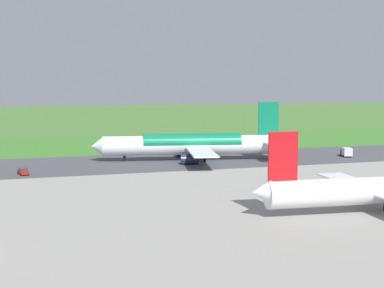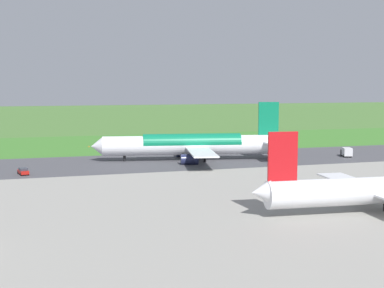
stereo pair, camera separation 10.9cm
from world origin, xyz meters
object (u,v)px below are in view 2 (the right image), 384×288
(service_truck_fuel, at_px, (347,152))
(service_car_followme, at_px, (23,171))
(airliner_parked_mid, at_px, (384,189))
(no_stopping_sign, at_px, (101,143))
(airliner_main, at_px, (193,145))
(traffic_cone_orange, at_px, (89,146))

(service_truck_fuel, bearing_deg, service_car_followme, 3.69)
(airliner_parked_mid, xyz_separation_m, no_stopping_sign, (32.67, -103.36, -2.10))
(airliner_main, bearing_deg, service_car_followme, 14.31)
(service_car_followme, bearing_deg, airliner_parked_mid, 136.22)
(airliner_main, bearing_deg, traffic_cone_orange, -59.04)
(airliner_main, xyz_separation_m, service_truck_fuel, (-44.06, 5.57, -2.95))
(no_stopping_sign, bearing_deg, airliner_parked_mid, 107.54)
(service_car_followme, distance_m, service_truck_fuel, 88.32)
(no_stopping_sign, distance_m, traffic_cone_orange, 4.44)
(service_car_followme, distance_m, traffic_cone_orange, 54.98)
(service_car_followme, xyz_separation_m, service_truck_fuel, (-88.14, -5.68, 0.56))
(airliner_parked_mid, height_order, service_car_followme, airliner_parked_mid)
(service_car_followme, bearing_deg, airliner_main, -165.69)
(airliner_parked_mid, distance_m, no_stopping_sign, 108.42)
(airliner_main, xyz_separation_m, airliner_parked_mid, (-12.47, 65.44, -0.70))
(airliner_main, height_order, airliner_parked_mid, airliner_main)
(airliner_main, bearing_deg, airliner_parked_mid, 100.79)
(service_car_followme, relative_size, no_stopping_sign, 1.73)
(airliner_main, relative_size, service_car_followme, 11.98)
(airliner_main, distance_m, service_truck_fuel, 44.51)
(airliner_main, distance_m, no_stopping_sign, 43.05)
(airliner_parked_mid, xyz_separation_m, traffic_cone_orange, (36.42, -105.36, -3.37))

